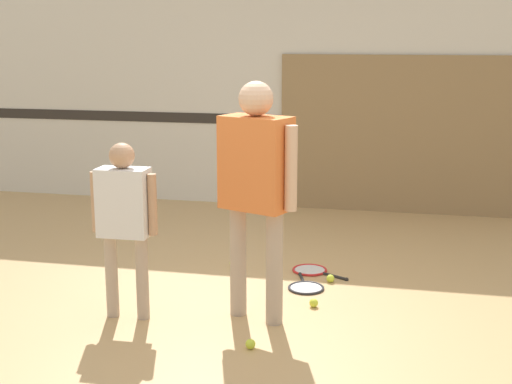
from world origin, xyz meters
TOP-DOWN VIEW (x-y plane):
  - ground_plane at (0.00, 0.00)m, footprint 16.00×16.00m
  - wall_back at (0.00, 3.41)m, footprint 16.00×0.07m
  - wall_panel at (0.96, 3.35)m, footprint 2.73×0.05m
  - person_instructor at (0.03, -0.07)m, footprint 0.61×0.42m
  - person_student_left at (-0.88, -0.25)m, footprint 0.49×0.20m
  - racket_spare_on_floor at (0.29, 0.62)m, footprint 0.37×0.52m
  - racket_second_spare at (0.28, 1.04)m, footprint 0.56×0.41m
  - tennis_ball_near_instructor at (0.10, -0.58)m, footprint 0.07×0.07m
  - tennis_ball_by_spare_racket at (0.47, 0.80)m, footprint 0.07×0.07m
  - tennis_ball_stray_left at (0.41, 0.23)m, footprint 0.07×0.07m
  - tennis_ball_stray_right at (-0.41, 1.02)m, footprint 0.07×0.07m

SIDE VIEW (x-z plane):
  - ground_plane at x=0.00m, z-range 0.00..0.00m
  - racket_spare_on_floor at x=0.29m, z-range -0.01..0.03m
  - racket_second_spare at x=0.28m, z-range -0.01..0.03m
  - tennis_ball_near_instructor at x=0.10m, z-range 0.00..0.07m
  - tennis_ball_by_spare_racket at x=0.47m, z-range 0.00..0.07m
  - tennis_ball_stray_left at x=0.41m, z-range 0.00..0.07m
  - tennis_ball_stray_right at x=-0.41m, z-range 0.00..0.07m
  - person_student_left at x=-0.88m, z-range 0.15..1.43m
  - wall_panel at x=0.96m, z-range 0.00..1.78m
  - person_instructor at x=0.03m, z-range 0.20..1.90m
  - wall_back at x=0.00m, z-range 0.00..3.20m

